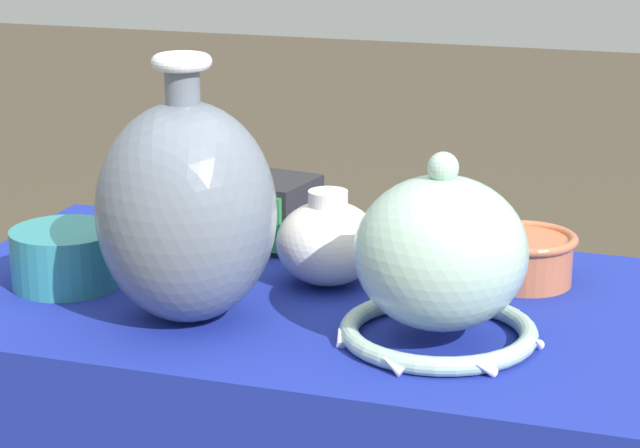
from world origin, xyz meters
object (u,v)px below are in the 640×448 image
Objects in this scene: bowl_shallow_cobalt at (157,230)px; jar_round_ivory at (328,242)px; vase_dome_bell at (440,264)px; mosaic_tile_box at (270,211)px; cup_wide_terracotta at (525,256)px; vase_tall_bulbous at (186,210)px; pot_squat_teal at (66,257)px.

jar_round_ivory is at bearing -14.42° from bowl_shallow_cobalt.
jar_round_ivory is at bearing 140.59° from vase_dome_bell.
mosaic_tile_box is at bearing 133.54° from jar_round_ivory.
cup_wide_terracotta is 1.00× the size of jar_round_ivory.
vase_dome_bell is 0.24m from jar_round_ivory.
vase_tall_bulbous is at bearing -124.86° from jar_round_ivory.
vase_dome_bell is at bearing -104.82° from cup_wide_terracotta.
pot_squat_teal is 1.05× the size of cup_wide_terracotta.
pot_squat_teal is (-0.50, 0.04, -0.06)m from vase_dome_bell.
pot_squat_teal is (-0.20, 0.06, -0.10)m from vase_tall_bulbous.
mosaic_tile_box is 0.19m from jar_round_ivory.
jar_round_ivory reaches higher than pot_squat_teal.
mosaic_tile_box reaches higher than bowl_shallow_cobalt.
bowl_shallow_cobalt is 0.52m from cup_wide_terracotta.
pot_squat_teal is at bearing -103.22° from bowl_shallow_cobalt.
vase_tall_bulbous is 0.31m from bowl_shallow_cobalt.
bowl_shallow_cobalt is at bearing -178.80° from cup_wide_terracotta.
vase_tall_bulbous is at bearing -57.15° from bowl_shallow_cobalt.
jar_round_ivory is (-0.18, 0.15, -0.04)m from vase_dome_bell.
vase_dome_bell is 1.79× the size of mosaic_tile_box.
pot_squat_teal is (-0.19, -0.25, -0.01)m from mosaic_tile_box.
cup_wide_terracotta is at bearing 1.20° from bowl_shallow_cobalt.
bowl_shallow_cobalt is at bearing 122.85° from vase_tall_bulbous.
vase_dome_bell is 1.57× the size of bowl_shallow_cobalt.
cup_wide_terracotta is at bearing 1.36° from mosaic_tile_box.
bowl_shallow_cobalt is at bearing -145.76° from mosaic_tile_box.
vase_tall_bulbous reaches higher than jar_round_ivory.
vase_dome_bell is 0.50m from pot_squat_teal.
vase_dome_bell reaches higher than mosaic_tile_box.
cup_wide_terracotta is at bearing 18.71° from jar_round_ivory.
mosaic_tile_box is at bearing 137.44° from vase_dome_bell.
vase_dome_bell is 0.42m from mosaic_tile_box.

